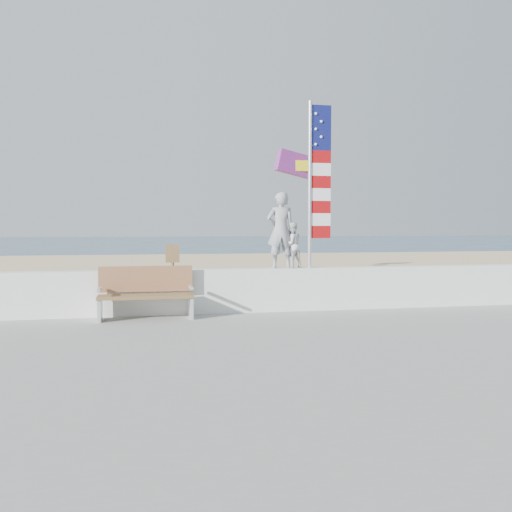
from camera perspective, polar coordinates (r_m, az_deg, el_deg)
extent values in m
plane|color=#324D64|center=(9.43, 0.98, -8.80)|extent=(220.00, 220.00, 0.00)
cube|color=beige|center=(18.23, -5.10, -2.96)|extent=(90.00, 40.00, 0.08)
cube|color=gray|center=(5.69, 9.97, -15.48)|extent=(50.00, 12.40, 0.10)
cube|color=white|center=(11.27, -1.20, -3.62)|extent=(30.00, 0.35, 0.90)
imported|color=gray|center=(11.36, 2.63, 2.73)|extent=(0.63, 0.45, 1.59)
imported|color=silver|center=(11.42, 3.77, 1.15)|extent=(0.57, 0.51, 0.96)
cube|color=olive|center=(10.55, -11.50, -4.18)|extent=(1.80, 0.50, 0.06)
cube|color=#9B6743|center=(10.79, -11.51, -2.37)|extent=(1.80, 0.05, 0.50)
cube|color=silver|center=(10.62, -16.09, -5.50)|extent=(0.06, 0.50, 0.40)
cube|color=silver|center=(10.52, -16.15, -3.39)|extent=(0.06, 0.45, 0.05)
cube|color=white|center=(10.61, -6.87, -5.41)|extent=(0.06, 0.50, 0.40)
cube|color=white|center=(10.51, -6.86, -3.29)|extent=(0.06, 0.45, 0.05)
cylinder|color=silver|center=(11.56, 5.69, 7.46)|extent=(0.08, 0.08, 3.50)
cube|color=#0F1451|center=(11.79, 6.87, 13.25)|extent=(0.44, 0.02, 0.95)
cube|color=#9E0A0C|center=(11.60, 6.80, 2.53)|extent=(0.44, 0.02, 0.26)
cube|color=white|center=(11.60, 6.81, 3.83)|extent=(0.44, 0.02, 0.26)
cube|color=#9E0A0C|center=(11.61, 6.82, 5.14)|extent=(0.44, 0.02, 0.26)
cube|color=white|center=(11.62, 6.83, 6.44)|extent=(0.44, 0.02, 0.26)
cube|color=#9E0A0C|center=(11.64, 6.83, 7.74)|extent=(0.44, 0.02, 0.26)
cube|color=white|center=(11.66, 6.84, 9.03)|extent=(0.44, 0.02, 0.26)
cube|color=#9E0A0C|center=(11.69, 6.85, 10.32)|extent=(0.44, 0.02, 0.26)
sphere|color=white|center=(11.68, 6.31, 11.61)|extent=(0.06, 0.06, 0.06)
sphere|color=white|center=(11.74, 6.89, 12.35)|extent=(0.06, 0.06, 0.06)
sphere|color=white|center=(11.73, 6.32, 13.15)|extent=(0.06, 0.06, 0.06)
sphere|color=white|center=(11.80, 6.90, 13.88)|extent=(0.06, 0.06, 0.06)
sphere|color=white|center=(11.79, 6.33, 14.68)|extent=(0.06, 0.06, 0.06)
cube|color=red|center=(13.37, 4.16, 9.63)|extent=(1.04, 0.39, 0.70)
cube|color=yellow|center=(13.40, 4.78, 9.39)|extent=(0.36, 0.27, 0.26)
cylinder|color=brown|center=(12.76, -8.76, -2.65)|extent=(0.07, 0.07, 1.20)
cube|color=olive|center=(12.70, -8.78, 0.26)|extent=(0.32, 0.03, 0.42)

